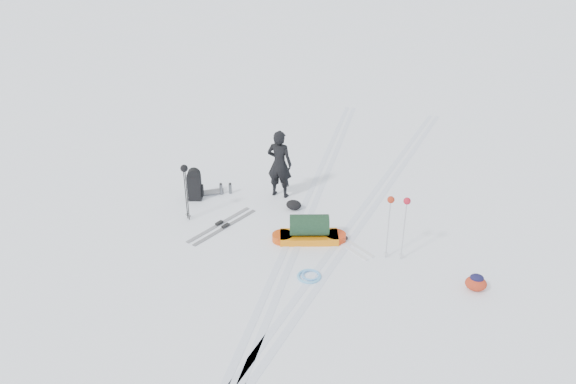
# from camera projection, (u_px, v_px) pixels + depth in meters

# --- Properties ---
(ground) EXTENTS (200.00, 200.00, 0.00)m
(ground) POSITION_uv_depth(u_px,v_px,m) (299.00, 230.00, 12.84)
(ground) COLOR white
(ground) RESTS_ON ground
(ski_tracks) EXTENTS (3.38, 17.97, 0.01)m
(ski_tracks) POSITION_uv_depth(u_px,v_px,m) (333.00, 216.00, 13.42)
(ski_tracks) COLOR silver
(ski_tracks) RESTS_ON ground
(skier) EXTENTS (0.67, 0.46, 1.77)m
(skier) POSITION_uv_depth(u_px,v_px,m) (279.00, 164.00, 13.98)
(skier) COLOR black
(skier) RESTS_ON ground
(pulk_sled) EXTENTS (1.70, 0.95, 0.63)m
(pulk_sled) POSITION_uv_depth(u_px,v_px,m) (309.00, 231.00, 12.34)
(pulk_sled) COLOR orange
(pulk_sled) RESTS_ON ground
(expedition_rucksack) EXTENTS (0.77, 0.76, 0.84)m
(expedition_rucksack) POSITION_uv_depth(u_px,v_px,m) (197.00, 185.00, 14.04)
(expedition_rucksack) COLOR black
(expedition_rucksack) RESTS_ON ground
(ski_poles_black) EXTENTS (0.18, 0.18, 1.41)m
(ski_poles_black) POSITION_uv_depth(u_px,v_px,m) (185.00, 175.00, 12.77)
(ski_poles_black) COLOR black
(ski_poles_black) RESTS_ON ground
(ski_poles_silver) EXTENTS (0.46, 0.19, 1.45)m
(ski_poles_silver) POSITION_uv_depth(u_px,v_px,m) (398.00, 208.00, 11.26)
(ski_poles_silver) COLOR #B7B8BE
(ski_poles_silver) RESTS_ON ground
(touring_skis_grey) EXTENTS (0.99, 1.99, 0.07)m
(touring_skis_grey) POSITION_uv_depth(u_px,v_px,m) (222.00, 225.00, 12.99)
(touring_skis_grey) COLOR gray
(touring_skis_grey) RESTS_ON ground
(touring_skis_white) EXTENTS (1.69, 1.34, 0.07)m
(touring_skis_white) POSITION_uv_depth(u_px,v_px,m) (341.00, 239.00, 12.45)
(touring_skis_white) COLOR silver
(touring_skis_white) RESTS_ON ground
(rope_coil) EXTENTS (0.55, 0.55, 0.06)m
(rope_coil) POSITION_uv_depth(u_px,v_px,m) (310.00, 276.00, 11.20)
(rope_coil) COLOR #5EB1E4
(rope_coil) RESTS_ON ground
(small_daypack) EXTENTS (0.48, 0.40, 0.35)m
(small_daypack) POSITION_uv_depth(u_px,v_px,m) (476.00, 283.00, 10.76)
(small_daypack) COLOR maroon
(small_daypack) RESTS_ON ground
(thermos_pair) EXTENTS (0.29, 0.22, 0.31)m
(thermos_pair) POSITION_uv_depth(u_px,v_px,m) (225.00, 189.00, 14.39)
(thermos_pair) COLOR #5A5C62
(thermos_pair) RESTS_ON ground
(stuff_sack) EXTENTS (0.47, 0.42, 0.24)m
(stuff_sack) POSITION_uv_depth(u_px,v_px,m) (294.00, 205.00, 13.67)
(stuff_sack) COLOR black
(stuff_sack) RESTS_ON ground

